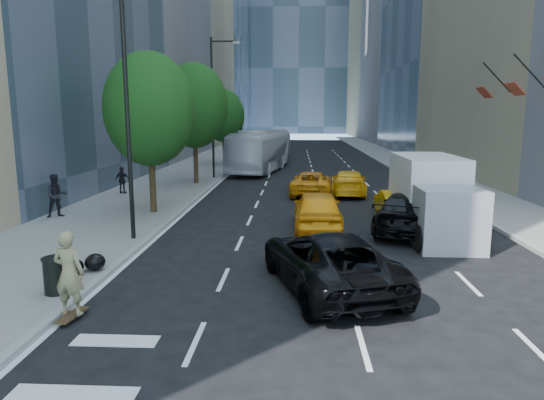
# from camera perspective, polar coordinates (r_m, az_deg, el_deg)

# --- Properties ---
(ground) EXTENTS (160.00, 160.00, 0.00)m
(ground) POSITION_cam_1_polar(r_m,az_deg,el_deg) (14.22, 4.42, -9.44)
(ground) COLOR black
(ground) RESTS_ON ground
(sidewalk_left) EXTENTS (6.00, 120.00, 0.15)m
(sidewalk_left) POSITION_cam_1_polar(r_m,az_deg,el_deg) (44.49, -8.30, 3.89)
(sidewalk_left) COLOR slate
(sidewalk_left) RESTS_ON ground
(sidewalk_right) EXTENTS (4.00, 120.00, 0.15)m
(sidewalk_right) POSITION_cam_1_polar(r_m,az_deg,el_deg) (44.87, 16.30, 3.64)
(sidewalk_right) COLOR slate
(sidewalk_right) RESTS_ON ground
(tower_right_far) EXTENTS (20.00, 24.00, 50.00)m
(tower_right_far) POSITION_cam_1_polar(r_m,az_deg,el_deg) (115.43, 14.91, 19.79)
(tower_right_far) COLOR gray
(tower_right_far) RESTS_ON ground
(lamp_near) EXTENTS (2.13, 0.22, 10.00)m
(lamp_near) POSITION_cam_1_polar(r_m,az_deg,el_deg) (18.41, -16.30, 13.00)
(lamp_near) COLOR black
(lamp_near) RESTS_ON sidewalk_left
(lamp_far) EXTENTS (2.13, 0.22, 10.00)m
(lamp_far) POSITION_cam_1_polar(r_m,az_deg,el_deg) (35.91, -6.75, 11.66)
(lamp_far) COLOR black
(lamp_far) RESTS_ON sidewalk_left
(tree_near) EXTENTS (4.20, 4.20, 7.46)m
(tree_near) POSITION_cam_1_polar(r_m,az_deg,el_deg) (23.41, -14.23, 10.30)
(tree_near) COLOR #2E2212
(tree_near) RESTS_ON sidewalk_left
(tree_mid) EXTENTS (4.50, 4.50, 7.99)m
(tree_mid) POSITION_cam_1_polar(r_m,az_deg,el_deg) (33.11, -9.13, 10.89)
(tree_mid) COLOR #2E2212
(tree_mid) RESTS_ON sidewalk_left
(tree_far) EXTENTS (3.90, 3.90, 6.92)m
(tree_far) POSITION_cam_1_polar(r_m,az_deg,el_deg) (45.91, -5.72, 9.82)
(tree_far) COLOR #2E2212
(tree_far) RESTS_ON sidewalk_left
(traffic_signal) EXTENTS (2.48, 0.53, 5.20)m
(traffic_signal) POSITION_cam_1_polar(r_m,az_deg,el_deg) (53.74, -3.58, 9.45)
(traffic_signal) COLOR black
(traffic_signal) RESTS_ON sidewalk_left
(facade_flags) EXTENTS (1.85, 13.30, 2.05)m
(facade_flags) POSITION_cam_1_polar(r_m,az_deg,el_deg) (25.92, 28.79, 12.02)
(facade_flags) COLOR black
(facade_flags) RESTS_ON ground
(skateboarder) EXTENTS (0.78, 0.56, 2.00)m
(skateboarder) POSITION_cam_1_polar(r_m,az_deg,el_deg) (12.21, -22.73, -8.57)
(skateboarder) COLOR #887F55
(skateboarder) RESTS_ON ground
(black_sedan_lincoln) EXTENTS (4.18, 6.24, 1.59)m
(black_sedan_lincoln) POSITION_cam_1_polar(r_m,az_deg,el_deg) (13.44, 6.67, -7.06)
(black_sedan_lincoln) COLOR black
(black_sedan_lincoln) RESTS_ON ground
(black_sedan_mercedes) EXTENTS (4.09, 6.04, 1.62)m
(black_sedan_mercedes) POSITION_cam_1_polar(r_m,az_deg,el_deg) (20.48, 15.83, -1.40)
(black_sedan_mercedes) COLOR black
(black_sedan_mercedes) RESTS_ON ground
(taxi_a) EXTENTS (1.96, 4.83, 1.64)m
(taxi_a) POSITION_cam_1_polar(r_m,az_deg,el_deg) (20.30, 5.38, -1.13)
(taxi_a) COLOR #FFA10D
(taxi_a) RESTS_ON ground
(taxi_b) EXTENTS (1.43, 4.02, 1.32)m
(taxi_b) POSITION_cam_1_polar(r_m,az_deg,el_deg) (23.23, 14.27, -0.39)
(taxi_b) COLOR #CE9A0A
(taxi_b) RESTS_ON ground
(taxi_c) EXTENTS (2.69, 5.20, 1.40)m
(taxi_c) POSITION_cam_1_polar(r_m,az_deg,el_deg) (29.11, 4.63, 2.02)
(taxi_c) COLOR orange
(taxi_c) RESTS_ON ground
(taxi_d) EXTENTS (2.45, 5.16, 1.45)m
(taxi_d) POSITION_cam_1_polar(r_m,az_deg,el_deg) (29.35, 9.00, 2.04)
(taxi_d) COLOR #FFB30D
(taxi_d) RESTS_ON ground
(city_bus) EXTENTS (4.81, 12.83, 3.49)m
(city_bus) POSITION_cam_1_polar(r_m,az_deg,el_deg) (41.35, -1.29, 5.86)
(city_bus) COLOR silver
(city_bus) RESTS_ON ground
(box_truck) EXTENTS (2.39, 6.44, 3.07)m
(box_truck) POSITION_cam_1_polar(r_m,az_deg,el_deg) (20.30, 18.29, 0.52)
(box_truck) COLOR silver
(box_truck) RESTS_ON ground
(pedestrian_a) EXTENTS (1.21, 1.16, 1.96)m
(pedestrian_a) POSITION_cam_1_polar(r_m,az_deg,el_deg) (23.90, -24.01, 0.48)
(pedestrian_a) COLOR black
(pedestrian_a) RESTS_ON sidewalk_left
(pedestrian_b) EXTENTS (0.96, 0.49, 1.57)m
(pedestrian_b) POSITION_cam_1_polar(r_m,az_deg,el_deg) (29.81, -17.18, 2.24)
(pedestrian_b) COLOR black
(pedestrian_b) RESTS_ON sidewalk_left
(trash_can) EXTENTS (0.61, 0.61, 0.92)m
(trash_can) POSITION_cam_1_polar(r_m,az_deg,el_deg) (13.87, -24.06, -8.16)
(trash_can) COLOR black
(trash_can) RESTS_ON sidewalk_left
(garbage_bags) EXTENTS (1.02, 0.98, 0.50)m
(garbage_bags) POSITION_cam_1_polar(r_m,az_deg,el_deg) (15.40, -20.95, -7.03)
(garbage_bags) COLOR black
(garbage_bags) RESTS_ON sidewalk_left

